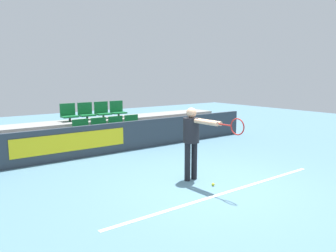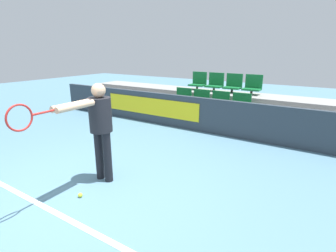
# 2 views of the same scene
# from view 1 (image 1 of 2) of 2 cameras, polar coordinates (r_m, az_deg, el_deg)

# --- Properties ---
(ground_plane) EXTENTS (30.00, 30.00, 0.00)m
(ground_plane) POSITION_cam_1_polar(r_m,az_deg,el_deg) (6.94, 7.72, -10.46)
(ground_plane) COLOR slate
(court_baseline) EXTENTS (5.44, 0.08, 0.01)m
(court_baseline) POSITION_cam_1_polar(r_m,az_deg,el_deg) (6.68, 10.20, -11.28)
(court_baseline) COLOR white
(court_baseline) RESTS_ON ground
(barrier_wall) EXTENTS (10.22, 0.14, 0.89)m
(barrier_wall) POSITION_cam_1_polar(r_m,az_deg,el_deg) (9.90, -8.55, -1.93)
(barrier_wall) COLOR #2D3842
(barrier_wall) RESTS_ON ground
(bleacher_tier_front) EXTENTS (9.82, 1.04, 0.40)m
(bleacher_tier_front) POSITION_cam_1_polar(r_m,az_deg,el_deg) (10.48, -9.93, -2.73)
(bleacher_tier_front) COLOR gray
(bleacher_tier_front) RESTS_ON ground
(bleacher_tier_middle) EXTENTS (9.82, 1.04, 0.81)m
(bleacher_tier_middle) POSITION_cam_1_polar(r_m,az_deg,el_deg) (11.37, -12.34, -0.86)
(bleacher_tier_middle) COLOR gray
(bleacher_tier_middle) RESTS_ON ground
(stadium_chair_0) EXTENTS (0.50, 0.38, 0.57)m
(stadium_chair_0) POSITION_cam_1_polar(r_m,az_deg,el_deg) (10.15, -14.78, -0.69)
(stadium_chair_0) COLOR #333333
(stadium_chair_0) RESTS_ON bleacher_tier_front
(stadium_chair_1) EXTENTS (0.50, 0.38, 0.57)m
(stadium_chair_1) POSITION_cam_1_polar(r_m,az_deg,el_deg) (10.39, -11.76, -0.38)
(stadium_chair_1) COLOR #333333
(stadium_chair_1) RESTS_ON bleacher_tier_front
(stadium_chair_2) EXTENTS (0.50, 0.38, 0.57)m
(stadium_chair_2) POSITION_cam_1_polar(r_m,az_deg,el_deg) (10.65, -8.88, -0.07)
(stadium_chair_2) COLOR #333333
(stadium_chair_2) RESTS_ON bleacher_tier_front
(stadium_chair_3) EXTENTS (0.50, 0.38, 0.57)m
(stadium_chair_3) POSITION_cam_1_polar(r_m,az_deg,el_deg) (10.93, -6.15, 0.22)
(stadium_chair_3) COLOR #333333
(stadium_chair_3) RESTS_ON bleacher_tier_front
(stadium_chair_4) EXTENTS (0.50, 0.38, 0.57)m
(stadium_chair_4) POSITION_cam_1_polar(r_m,az_deg,el_deg) (11.06, -16.90, 2.09)
(stadium_chair_4) COLOR #333333
(stadium_chair_4) RESTS_ON bleacher_tier_middle
(stadium_chair_5) EXTENTS (0.50, 0.38, 0.57)m
(stadium_chair_5) POSITION_cam_1_polar(r_m,az_deg,el_deg) (11.27, -14.08, 2.33)
(stadium_chair_5) COLOR #333333
(stadium_chair_5) RESTS_ON bleacher_tier_middle
(stadium_chair_6) EXTENTS (0.50, 0.38, 0.57)m
(stadium_chair_6) POSITION_cam_1_polar(r_m,az_deg,el_deg) (11.51, -11.37, 2.56)
(stadium_chair_6) COLOR #333333
(stadium_chair_6) RESTS_ON bleacher_tier_middle
(stadium_chair_7) EXTENTS (0.50, 0.38, 0.57)m
(stadium_chair_7) POSITION_cam_1_polar(r_m,az_deg,el_deg) (11.78, -8.77, 2.77)
(stadium_chair_7) COLOR #333333
(stadium_chair_7) RESTS_ON bleacher_tier_middle
(tennis_player) EXTENTS (0.35, 1.58, 1.60)m
(tennis_player) POSITION_cam_1_polar(r_m,az_deg,el_deg) (7.04, 4.44, -1.67)
(tennis_player) COLOR black
(tennis_player) RESTS_ON ground
(tennis_ball) EXTENTS (0.07, 0.07, 0.07)m
(tennis_ball) POSITION_cam_1_polar(r_m,az_deg,el_deg) (6.99, 7.85, -10.04)
(tennis_ball) COLOR #CCDB33
(tennis_ball) RESTS_ON ground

